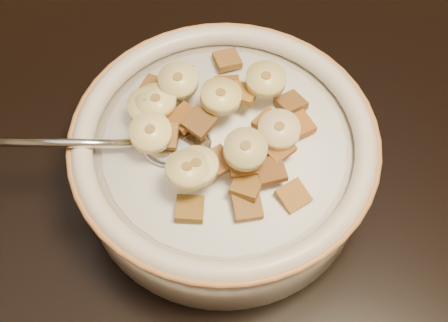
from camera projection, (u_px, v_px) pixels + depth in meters
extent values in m
cylinder|color=beige|center=(224.00, 163.00, 0.50)|extent=(0.23, 0.23, 0.05)
cylinder|color=white|center=(224.00, 144.00, 0.48)|extent=(0.19, 0.19, 0.00)
ellipsoid|color=silver|center=(177.00, 144.00, 0.47)|extent=(0.06, 0.05, 0.01)
cube|color=brown|center=(270.00, 123.00, 0.47)|extent=(0.03, 0.03, 0.01)
cube|color=brown|center=(184.00, 118.00, 0.47)|extent=(0.03, 0.03, 0.01)
cube|color=brown|center=(278.00, 147.00, 0.46)|extent=(0.03, 0.03, 0.01)
cube|color=brown|center=(152.00, 101.00, 0.49)|extent=(0.03, 0.03, 0.01)
cube|color=brown|center=(161.00, 114.00, 0.48)|extent=(0.03, 0.03, 0.01)
cube|color=olive|center=(247.00, 206.00, 0.44)|extent=(0.02, 0.02, 0.01)
cube|color=#955D32|center=(164.00, 136.00, 0.46)|extent=(0.03, 0.03, 0.01)
cube|color=brown|center=(271.00, 170.00, 0.45)|extent=(0.02, 0.02, 0.01)
cube|color=#8F5E2E|center=(242.00, 163.00, 0.45)|extent=(0.02, 0.02, 0.01)
cube|color=brown|center=(183.00, 78.00, 0.50)|extent=(0.02, 0.02, 0.01)
cube|color=#975824|center=(299.00, 125.00, 0.48)|extent=(0.02, 0.02, 0.01)
cube|color=olive|center=(227.00, 60.00, 0.51)|extent=(0.02, 0.02, 0.01)
cube|color=brown|center=(154.00, 88.00, 0.50)|extent=(0.03, 0.03, 0.01)
cube|color=brown|center=(216.00, 162.00, 0.44)|extent=(0.03, 0.03, 0.01)
cube|color=brown|center=(247.00, 186.00, 0.44)|extent=(0.03, 0.03, 0.01)
cube|color=brown|center=(226.00, 87.00, 0.49)|extent=(0.03, 0.03, 0.01)
cube|color=brown|center=(291.00, 103.00, 0.49)|extent=(0.02, 0.03, 0.01)
cube|color=brown|center=(190.00, 209.00, 0.44)|extent=(0.03, 0.03, 0.01)
cube|color=olive|center=(293.00, 196.00, 0.45)|extent=(0.02, 0.03, 0.01)
cube|color=olive|center=(243.00, 94.00, 0.48)|extent=(0.03, 0.03, 0.01)
cube|color=brown|center=(199.00, 122.00, 0.46)|extent=(0.03, 0.03, 0.01)
cylinder|color=beige|center=(279.00, 130.00, 0.45)|extent=(0.04, 0.04, 0.01)
cylinder|color=#D5C37A|center=(178.00, 81.00, 0.48)|extent=(0.04, 0.04, 0.01)
cylinder|color=#E5DD8C|center=(266.00, 80.00, 0.48)|extent=(0.03, 0.03, 0.01)
cylinder|color=beige|center=(147.00, 107.00, 0.47)|extent=(0.04, 0.04, 0.01)
cylinder|color=#F8E793|center=(151.00, 133.00, 0.45)|extent=(0.04, 0.04, 0.01)
cylinder|color=#F5DD84|center=(187.00, 170.00, 0.43)|extent=(0.04, 0.04, 0.01)
cylinder|color=#F3DF98|center=(156.00, 102.00, 0.47)|extent=(0.04, 0.04, 0.01)
cylinder|color=#FFE8AB|center=(196.00, 166.00, 0.43)|extent=(0.04, 0.04, 0.01)
cylinder|color=#D2BF88|center=(245.00, 149.00, 0.43)|extent=(0.04, 0.04, 0.01)
cylinder|color=#FFE98E|center=(221.00, 96.00, 0.46)|extent=(0.04, 0.04, 0.01)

